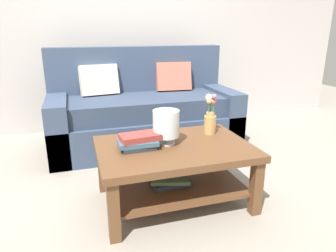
{
  "coord_description": "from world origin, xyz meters",
  "views": [
    {
      "loc": [
        -0.66,
        -2.35,
        1.24
      ],
      "look_at": [
        -0.01,
        -0.28,
        0.55
      ],
      "focal_mm": 32.52,
      "sensor_mm": 36.0,
      "label": 1
    }
  ],
  "objects": [
    {
      "name": "glass_hurricane_vase",
      "position": [
        -0.05,
        -0.38,
        0.6
      ],
      "size": [
        0.19,
        0.19,
        0.25
      ],
      "color": "silver",
      "rests_on": "coffee_table"
    },
    {
      "name": "book_stack_main",
      "position": [
        -0.26,
        -0.4,
        0.5
      ],
      "size": [
        0.3,
        0.2,
        0.1
      ],
      "color": "#2D333D",
      "rests_on": "coffee_table"
    },
    {
      "name": "ground_plane",
      "position": [
        0.0,
        0.0,
        0.0
      ],
      "size": [
        10.0,
        10.0,
        0.0
      ],
      "primitive_type": "plane",
      "color": "gray"
    },
    {
      "name": "back_wall",
      "position": [
        0.0,
        1.65,
        1.35
      ],
      "size": [
        6.4,
        0.12,
        2.7
      ],
      "primitive_type": "cube",
      "color": "#BCB7B2",
      "rests_on": "ground"
    },
    {
      "name": "coffee_table",
      "position": [
        -0.01,
        -0.43,
        0.32
      ],
      "size": [
        1.09,
        0.75,
        0.45
      ],
      "color": "brown",
      "rests_on": "ground"
    },
    {
      "name": "flower_pitcher",
      "position": [
        0.34,
        -0.26,
        0.59
      ],
      "size": [
        0.09,
        0.1,
        0.32
      ],
      "color": "tan",
      "rests_on": "coffee_table"
    },
    {
      "name": "couch",
      "position": [
        0.06,
        0.85,
        0.36
      ],
      "size": [
        1.99,
        0.9,
        1.06
      ],
      "color": "#384760",
      "rests_on": "ground"
    }
  ]
}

